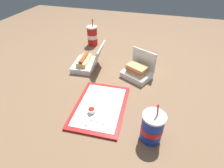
{
  "coord_description": "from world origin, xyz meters",
  "views": [
    {
      "loc": [
        -0.81,
        -0.25,
        0.67
      ],
      "look_at": [
        -0.04,
        -0.03,
        0.05
      ],
      "focal_mm": 28.0,
      "sensor_mm": 36.0,
      "label": 1
    }
  ],
  "objects_px": {
    "food_tray": "(100,106)",
    "clamshell_sandwich_center": "(137,71)",
    "soda_cup_front": "(92,36)",
    "soda_cup_center": "(152,127)",
    "clamshell_hotdog_left": "(86,62)",
    "plastic_fork": "(85,117)",
    "ketchup_cup": "(92,111)"
  },
  "relations": [
    {
      "from": "soda_cup_center",
      "to": "clamshell_hotdog_left",
      "type": "bearing_deg",
      "value": 47.09
    },
    {
      "from": "ketchup_cup",
      "to": "clamshell_sandwich_center",
      "type": "height_order",
      "value": "clamshell_sandwich_center"
    },
    {
      "from": "ketchup_cup",
      "to": "plastic_fork",
      "type": "distance_m",
      "value": 0.04
    },
    {
      "from": "soda_cup_front",
      "to": "soda_cup_center",
      "type": "bearing_deg",
      "value": -144.46
    },
    {
      "from": "food_tray",
      "to": "clamshell_sandwich_center",
      "type": "distance_m",
      "value": 0.36
    },
    {
      "from": "soda_cup_front",
      "to": "ketchup_cup",
      "type": "bearing_deg",
      "value": -159.24
    },
    {
      "from": "clamshell_sandwich_center",
      "to": "soda_cup_front",
      "type": "bearing_deg",
      "value": 49.94
    },
    {
      "from": "ketchup_cup",
      "to": "food_tray",
      "type": "bearing_deg",
      "value": -22.93
    },
    {
      "from": "ketchup_cup",
      "to": "soda_cup_front",
      "type": "height_order",
      "value": "soda_cup_front"
    },
    {
      "from": "food_tray",
      "to": "soda_cup_center",
      "type": "xyz_separation_m",
      "value": [
        -0.12,
        -0.28,
        0.06
      ]
    },
    {
      "from": "soda_cup_center",
      "to": "plastic_fork",
      "type": "bearing_deg",
      "value": 86.54
    },
    {
      "from": "food_tray",
      "to": "clamshell_sandwich_center",
      "type": "height_order",
      "value": "clamshell_sandwich_center"
    },
    {
      "from": "soda_cup_front",
      "to": "clamshell_hotdog_left",
      "type": "bearing_deg",
      "value": -165.62
    },
    {
      "from": "plastic_fork",
      "to": "clamshell_sandwich_center",
      "type": "bearing_deg",
      "value": -51.18
    },
    {
      "from": "clamshell_hotdog_left",
      "to": "clamshell_sandwich_center",
      "type": "height_order",
      "value": "clamshell_hotdog_left"
    },
    {
      "from": "ketchup_cup",
      "to": "clamshell_sandwich_center",
      "type": "xyz_separation_m",
      "value": [
        0.39,
        -0.16,
        0.02
      ]
    },
    {
      "from": "ketchup_cup",
      "to": "clamshell_hotdog_left",
      "type": "xyz_separation_m",
      "value": [
        0.41,
        0.2,
        0.01
      ]
    },
    {
      "from": "ketchup_cup",
      "to": "clamshell_hotdog_left",
      "type": "bearing_deg",
      "value": 26.08
    },
    {
      "from": "soda_cup_front",
      "to": "soda_cup_center",
      "type": "relative_size",
      "value": 1.08
    },
    {
      "from": "food_tray",
      "to": "clamshell_sandwich_center",
      "type": "xyz_separation_m",
      "value": [
        0.33,
        -0.14,
        0.04
      ]
    },
    {
      "from": "clamshell_sandwich_center",
      "to": "soda_cup_center",
      "type": "distance_m",
      "value": 0.47
    },
    {
      "from": "ketchup_cup",
      "to": "clamshell_sandwich_center",
      "type": "bearing_deg",
      "value": -22.83
    },
    {
      "from": "plastic_fork",
      "to": "soda_cup_center",
      "type": "bearing_deg",
      "value": -121.44
    },
    {
      "from": "ketchup_cup",
      "to": "plastic_fork",
      "type": "height_order",
      "value": "ketchup_cup"
    },
    {
      "from": "clamshell_hotdog_left",
      "to": "food_tray",
      "type": "bearing_deg",
      "value": -147.22
    },
    {
      "from": "ketchup_cup",
      "to": "clamshell_hotdog_left",
      "type": "height_order",
      "value": "clamshell_hotdog_left"
    },
    {
      "from": "plastic_fork",
      "to": "ketchup_cup",
      "type": "bearing_deg",
      "value": -54.9
    },
    {
      "from": "food_tray",
      "to": "soda_cup_center",
      "type": "relative_size",
      "value": 1.88
    },
    {
      "from": "food_tray",
      "to": "soda_cup_center",
      "type": "bearing_deg",
      "value": -112.88
    },
    {
      "from": "food_tray",
      "to": "ketchup_cup",
      "type": "bearing_deg",
      "value": 157.07
    },
    {
      "from": "clamshell_hotdog_left",
      "to": "plastic_fork",
      "type": "bearing_deg",
      "value": -157.98
    },
    {
      "from": "plastic_fork",
      "to": "clamshell_hotdog_left",
      "type": "relative_size",
      "value": 0.5
    }
  ]
}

